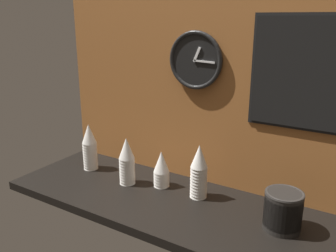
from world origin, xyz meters
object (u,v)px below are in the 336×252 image
bowl_stack_far_right (283,210)px  wall_clock (195,60)px  cup_stack_center_left (127,161)px  cup_stack_center_right (199,171)px  menu_board (312,74)px  cup_stack_far_left (90,147)px  cup_stack_center (161,169)px

bowl_stack_far_right → wall_clock: 75.48cm
cup_stack_center_left → cup_stack_center_right: bearing=9.4°
cup_stack_center_right → cup_stack_center_left: bearing=-170.6°
cup_stack_center_right → cup_stack_center_left: 37.08cm
cup_stack_center_right → menu_board: (40.70, 15.67, 45.39)cm
cup_stack_center_left → menu_board: bearing=15.7°
cup_stack_far_left → cup_stack_center_right: (64.89, 2.23, 0.00)cm
cup_stack_center_right → bowl_stack_far_right: cup_stack_center_right is taller
menu_board → cup_stack_center_left: bearing=-164.3°
cup_stack_center_left → menu_board: menu_board is taller
cup_stack_far_left → cup_stack_center_left: size_ratio=1.06×
cup_stack_center_right → cup_stack_center: 20.83cm
cup_stack_far_left → cup_stack_center_right: bearing=2.0°
cup_stack_center → wall_clock: 54.37cm
cup_stack_center_right → cup_stack_center: bearing=178.8°
cup_stack_center → wall_clock: wall_clock is taller
cup_stack_center_right → menu_board: 62.94cm
cup_stack_center_left → menu_board: size_ratio=0.48×
cup_stack_far_left → cup_stack_center_left: cup_stack_far_left is taller
cup_stack_far_left → cup_stack_center_right: same height
menu_board → cup_stack_far_left: bearing=-170.4°
cup_stack_center_right → cup_stack_center_left: cup_stack_center_right is taller
cup_stack_far_left → cup_stack_center: (44.39, 2.65, -3.68)cm
bowl_stack_far_right → wall_clock: (-50.31, 20.71, 52.32)cm
cup_stack_center → wall_clock: (9.82, 14.36, 51.51)cm
bowl_stack_far_right → wall_clock: wall_clock is taller
menu_board → cup_stack_center_right: bearing=-158.9°
cup_stack_center → wall_clock: size_ratio=0.66×
cup_stack_center_left → cup_stack_center: (16.08, 6.45, -2.94)cm
cup_stack_center_right → cup_stack_far_left: bearing=-178.0°
wall_clock → menu_board: 51.45cm
cup_stack_center_left → menu_board: 92.57cm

